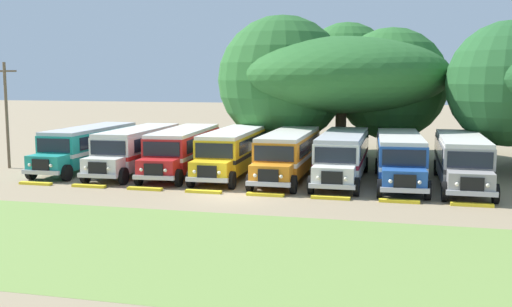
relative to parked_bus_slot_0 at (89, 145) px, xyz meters
name	(u,v)px	position (x,y,z in m)	size (l,w,h in m)	color
ground_plane	(232,196)	(12.10, -6.79, -1.58)	(220.00, 220.00, 0.00)	#937F60
foreground_grass_strip	(159,245)	(12.10, -16.37, -1.58)	(80.00, 11.23, 0.01)	olive
parked_bus_slot_0	(89,145)	(0.00, 0.00, 0.00)	(2.79, 10.85, 2.82)	teal
parked_bus_slot_1	(137,147)	(3.71, -0.30, 0.00)	(3.02, 10.88, 2.82)	silver
parked_bus_slot_2	(183,148)	(6.84, -0.11, 0.00)	(3.36, 10.94, 2.82)	red
parked_bus_slot_3	(233,150)	(10.20, -0.07, 0.00)	(2.99, 10.88, 2.82)	yellow
parked_bus_slot_4	(288,153)	(13.89, -0.53, 0.00)	(2.75, 10.85, 2.82)	orange
parked_bus_slot_5	(343,154)	(17.20, -0.39, 0.00)	(2.77, 10.85, 2.82)	silver
parked_bus_slot_6	(400,156)	(20.54, -0.56, 0.00)	(3.22, 10.92, 2.82)	#23519E
parked_bus_slot_7	(462,158)	(24.01, -0.61, 0.00)	(2.72, 10.85, 2.82)	#9E9993
curb_wheelstop_0	(36,183)	(0.14, -6.40, -1.51)	(2.00, 0.36, 0.15)	yellow
curb_wheelstop_1	(89,186)	(3.56, -6.40, -1.51)	(2.00, 0.36, 0.15)	yellow
curb_wheelstop_2	(145,189)	(6.97, -6.40, -1.51)	(2.00, 0.36, 0.15)	yellow
curb_wheelstop_3	(204,192)	(10.39, -6.40, -1.51)	(2.00, 0.36, 0.15)	yellow
curb_wheelstop_4	(265,195)	(13.81, -6.40, -1.51)	(2.00, 0.36, 0.15)	yellow
curb_wheelstop_5	(331,198)	(17.23, -6.40, -1.51)	(2.00, 0.36, 0.15)	yellow
curb_wheelstop_6	(399,201)	(20.65, -6.40, -1.51)	(2.00, 0.36, 0.15)	yellow
curb_wheelstop_7	(472,205)	(24.06, -6.40, -1.51)	(2.00, 0.36, 0.15)	yellow
broad_shade_tree	(336,77)	(15.65, 9.03, 4.60)	(16.89, 16.98, 10.72)	brown
utility_pole	(7,112)	(-5.43, -1.20, 2.26)	(1.80, 0.20, 7.19)	brown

